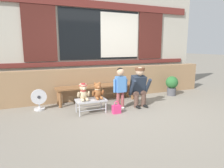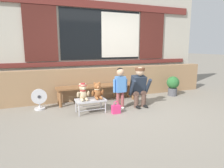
{
  "view_description": "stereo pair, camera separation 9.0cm",
  "coord_description": "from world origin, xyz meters",
  "views": [
    {
      "loc": [
        -2.04,
        -3.74,
        1.42
      ],
      "look_at": [
        -0.22,
        0.53,
        0.55
      ],
      "focal_mm": 32.02,
      "sensor_mm": 36.0,
      "label": 1
    },
    {
      "loc": [
        -1.95,
        -3.78,
        1.42
      ],
      "look_at": [
        -0.22,
        0.53,
        0.55
      ],
      "focal_mm": 32.02,
      "sensor_mm": 36.0,
      "label": 2
    }
  ],
  "objects": [
    {
      "name": "teddy_bear_plain",
      "position": [
        -0.66,
        0.28,
        0.46
      ],
      "size": [
        0.28,
        0.26,
        0.36
      ],
      "color": "#93562D",
      "rests_on": "small_display_bench"
    },
    {
      "name": "shop_facade",
      "position": [
        0.0,
        1.94,
        1.77
      ],
      "size": [
        6.48,
        0.26,
        3.53
      ],
      "color": "#B7B2A3",
      "rests_on": "ground"
    },
    {
      "name": "ground_plane",
      "position": [
        0.0,
        0.0,
        0.0
      ],
      "size": [
        60.0,
        60.0,
        0.0
      ],
      "primitive_type": "plane",
      "color": "gray"
    },
    {
      "name": "small_display_bench",
      "position": [
        -0.82,
        0.28,
        0.27
      ],
      "size": [
        0.64,
        0.36,
        0.3
      ],
      "color": "#BCBCC1",
      "rests_on": "ground"
    },
    {
      "name": "floor_fan",
      "position": [
        -1.84,
        0.92,
        0.24
      ],
      "size": [
        0.34,
        0.24,
        0.48
      ],
      "color": "silver",
      "rests_on": "ground"
    },
    {
      "name": "teddy_bear_with_hat",
      "position": [
        -0.98,
        0.28,
        0.47
      ],
      "size": [
        0.28,
        0.27,
        0.36
      ],
      "color": "#CCB289",
      "rests_on": "small_display_bench"
    },
    {
      "name": "handbag_on_ground",
      "position": [
        -0.33,
        0.03,
        0.1
      ],
      "size": [
        0.18,
        0.11,
        0.27
      ],
      "color": "#E53370",
      "rests_on": "ground"
    },
    {
      "name": "wooden_bench_long",
      "position": [
        -0.41,
        1.06,
        0.37
      ],
      "size": [
        2.1,
        0.4,
        0.44
      ],
      "color": "brown",
      "rests_on": "ground"
    },
    {
      "name": "adult_crouching",
      "position": [
        0.4,
        0.32,
        0.48
      ],
      "size": [
        0.5,
        0.49,
        0.95
      ],
      "color": "brown",
      "rests_on": "ground"
    },
    {
      "name": "child_standing",
      "position": [
        -0.11,
        0.29,
        0.59
      ],
      "size": [
        0.35,
        0.18,
        0.96
      ],
      "color": "#994C4C",
      "rests_on": "ground"
    },
    {
      "name": "potted_plant",
      "position": [
        1.84,
        0.88,
        0.32
      ],
      "size": [
        0.36,
        0.36,
        0.57
      ],
      "color": "#4C4C51",
      "rests_on": "ground"
    },
    {
      "name": "brick_low_wall",
      "position": [
        0.0,
        1.43,
        0.42
      ],
      "size": [
        6.35,
        0.25,
        0.85
      ],
      "primitive_type": "cube",
      "color": "#997551",
      "rests_on": "ground"
    }
  ]
}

